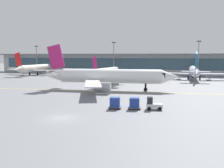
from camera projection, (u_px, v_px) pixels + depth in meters
name	position (u px, v px, depth m)	size (l,w,h in m)	color
ground_plane	(61.00, 118.00, 37.80)	(400.00, 400.00, 0.00)	slate
taxiway_centreline_stripe	(108.00, 91.00, 65.46)	(110.00, 0.36, 0.01)	yellow
terminal_concourse	(156.00, 64.00, 123.54)	(172.40, 11.00, 9.60)	#B2B7BC
gate_airplane_0	(35.00, 68.00, 119.11)	(28.48, 30.55, 10.14)	silver
gate_airplane_1	(107.00, 71.00, 104.81)	(24.07, 26.01, 8.61)	silver
gate_airplane_2	(194.00, 71.00, 96.99)	(28.23, 30.40, 10.07)	silver
taxiing_regional_jet	(108.00, 76.00, 67.05)	(35.75, 33.02, 11.84)	white
baggage_tug	(153.00, 104.00, 43.46)	(2.82, 2.04, 2.10)	silver
cargo_dolly_lead	(134.00, 103.00, 43.79)	(2.37, 1.98, 1.94)	#595B60
cargo_dolly_trailing	(115.00, 103.00, 44.15)	(2.37, 1.98, 1.94)	#595B60
apron_light_mast_0	(37.00, 58.00, 134.51)	(1.80, 0.36, 13.65)	gray
apron_light_mast_1	(114.00, 57.00, 121.36)	(1.80, 0.36, 14.89)	gray
apron_light_mast_2	(198.00, 57.00, 111.09)	(1.80, 0.36, 14.95)	gray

